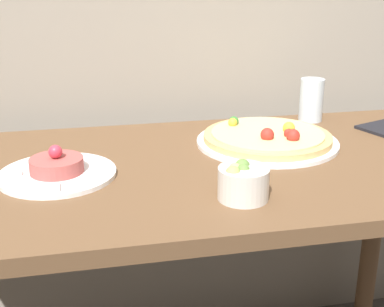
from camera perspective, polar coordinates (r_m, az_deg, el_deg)
The scene contains 5 objects.
dining_table at distance 1.27m, azimuth -0.56°, elevation -5.80°, with size 1.48×0.70×0.79m.
pizza_plate at distance 1.38m, azimuth 8.06°, elevation 1.63°, with size 0.36×0.36×0.06m.
tartare_plate at distance 1.19m, azimuth -14.20°, elevation -1.72°, with size 0.25×0.25×0.07m.
small_bowl at distance 1.05m, azimuth 5.43°, elevation -3.02°, with size 0.10×0.10×0.07m.
drinking_glass at distance 1.60m, azimuth 12.62°, elevation 5.60°, with size 0.07×0.07×0.12m.
Camera 1 is at (-0.22, -0.78, 1.23)m, focal length 50.00 mm.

